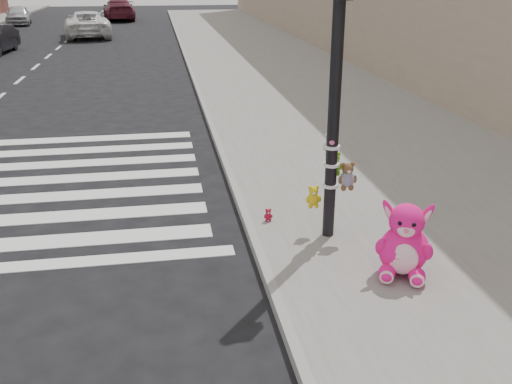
{
  "coord_description": "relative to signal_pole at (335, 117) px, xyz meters",
  "views": [
    {
      "loc": [
        0.37,
        -5.26,
        3.66
      ],
      "look_at": [
        1.61,
        2.07,
        0.75
      ],
      "focal_mm": 40.0,
      "sensor_mm": 36.0,
      "label": 1
    }
  ],
  "objects": [
    {
      "name": "car_silver_deep",
      "position": [
        -11.72,
        36.68,
        -1.19
      ],
      "size": [
        2.08,
        4.06,
        1.32
      ],
      "primitive_type": "imported",
      "rotation": [
        0.0,
        0.0,
        0.14
      ],
      "color": "silver",
      "rests_on": "ground"
    },
    {
      "name": "red_teddy",
      "position": [
        -0.77,
        0.59,
        -1.61
      ],
      "size": [
        0.14,
        0.1,
        0.2
      ],
      "primitive_type": null,
      "rotation": [
        0.0,
        0.0,
        -0.01
      ],
      "color": "#A8102B",
      "rests_on": "sidewalk_near"
    },
    {
      "name": "ground",
      "position": [
        -2.62,
        -1.81,
        -1.85
      ],
      "size": [
        120.0,
        120.0,
        0.0
      ],
      "primitive_type": "plane",
      "color": "black",
      "rests_on": "ground"
    },
    {
      "name": "pink_bunny",
      "position": [
        0.57,
        -1.23,
        -1.31
      ],
      "size": [
        0.82,
        0.88,
        0.97
      ],
      "rotation": [
        0.0,
        0.0,
        -0.42
      ],
      "color": "#FF1584",
      "rests_on": "sidewalk_near"
    },
    {
      "name": "sidewalk_near",
      "position": [
        2.38,
        8.19,
        -1.78
      ],
      "size": [
        7.0,
        80.0,
        0.14
      ],
      "primitive_type": "cube",
      "color": "slate",
      "rests_on": "ground"
    },
    {
      "name": "car_maroon_near",
      "position": [
        -4.98,
        39.4,
        -1.07
      ],
      "size": [
        2.77,
        5.55,
        1.55
      ],
      "primitive_type": "imported",
      "rotation": [
        0.0,
        0.0,
        3.26
      ],
      "color": "#571829",
      "rests_on": "ground"
    },
    {
      "name": "signal_pole",
      "position": [
        0.0,
        0.0,
        0.0
      ],
      "size": [
        0.67,
        0.48,
        4.0
      ],
      "color": "black",
      "rests_on": "sidewalk_near"
    },
    {
      "name": "car_white_near",
      "position": [
        -6.12,
        27.74,
        -1.12
      ],
      "size": [
        3.06,
        5.51,
        1.46
      ],
      "primitive_type": "imported",
      "rotation": [
        0.0,
        0.0,
        3.27
      ],
      "color": "white",
      "rests_on": "ground"
    },
    {
      "name": "curb_edge",
      "position": [
        -1.07,
        8.19,
        -1.78
      ],
      "size": [
        0.12,
        80.0,
        0.15
      ],
      "primitive_type": "cube",
      "color": "gray",
      "rests_on": "ground"
    }
  ]
}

